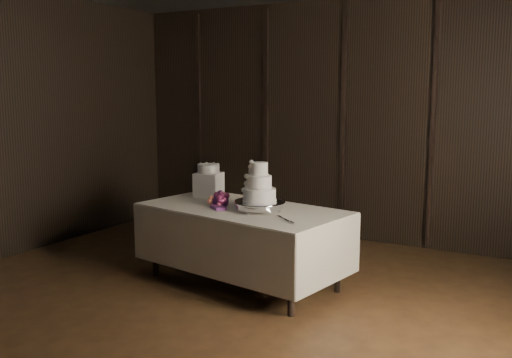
# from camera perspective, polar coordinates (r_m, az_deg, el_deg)

# --- Properties ---
(room) EXTENTS (6.08, 7.08, 3.08)m
(room) POSITION_cam_1_polar(r_m,az_deg,el_deg) (4.18, -8.41, 3.61)
(room) COLOR black
(room) RESTS_ON ground
(display_table) EXTENTS (2.14, 1.36, 0.76)m
(display_table) POSITION_cam_1_polar(r_m,az_deg,el_deg) (5.58, -1.35, -6.32)
(display_table) COLOR beige
(display_table) RESTS_ON ground
(cake_stand) EXTENTS (0.60, 0.60, 0.09)m
(cake_stand) POSITION_cam_1_polar(r_m,az_deg,el_deg) (5.34, 0.35, -2.72)
(cake_stand) COLOR silver
(cake_stand) RESTS_ON display_table
(wedding_cake) EXTENTS (0.34, 0.31, 0.37)m
(wedding_cake) POSITION_cam_1_polar(r_m,az_deg,el_deg) (5.31, 0.02, -0.71)
(wedding_cake) COLOR white
(wedding_cake) RESTS_ON cake_stand
(bouquet) EXTENTS (0.47, 0.49, 0.19)m
(bouquet) POSITION_cam_1_polar(r_m,az_deg,el_deg) (5.55, -3.57, -2.11)
(bouquet) COLOR #E36491
(bouquet) RESTS_ON display_table
(box_pedestal) EXTENTS (0.30, 0.30, 0.25)m
(box_pedestal) POSITION_cam_1_polar(r_m,az_deg,el_deg) (6.10, -4.75, -0.55)
(box_pedestal) COLOR white
(box_pedestal) RESTS_ON display_table
(small_cake) EXTENTS (0.28, 0.28, 0.09)m
(small_cake) POSITION_cam_1_polar(r_m,az_deg,el_deg) (6.07, -4.77, 1.05)
(small_cake) COLOR white
(small_cake) RESTS_ON box_pedestal
(cake_knife) EXTENTS (0.30, 0.26, 0.01)m
(cake_knife) POSITION_cam_1_polar(r_m,az_deg,el_deg) (5.01, 2.74, -3.96)
(cake_knife) COLOR silver
(cake_knife) RESTS_ON display_table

